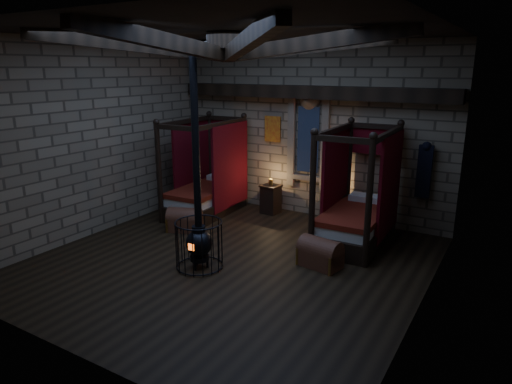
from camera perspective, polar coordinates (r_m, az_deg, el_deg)
The scene contains 8 objects.
room at distance 8.23m, azimuth -3.23°, elevation 16.17°, with size 7.02×7.02×4.29m.
bed_left at distance 11.68m, azimuth -6.15°, elevation 0.20°, with size 1.31×2.32×2.37m.
bed_right at distance 9.92m, azimuth 12.50°, elevation -2.78°, with size 1.29×2.35×2.42m.
trunk_left at distance 10.55m, azimuth -8.92°, elevation -3.52°, with size 0.87×0.71×0.55m.
trunk_right at distance 8.69m, azimuth 8.02°, elevation -7.63°, with size 0.85×0.62×0.57m.
nightstand_left at distance 11.64m, azimuth 1.85°, elevation -0.84°, with size 0.50×0.48×0.90m.
nightstand_right at distance 10.98m, azimuth 9.97°, elevation -2.04°, with size 0.50×0.48×0.82m.
stove at distance 8.50m, azimuth -7.14°, elevation -5.79°, with size 0.88×0.88×4.05m.
Camera 1 is at (4.59, -6.73, 3.62)m, focal length 32.00 mm.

